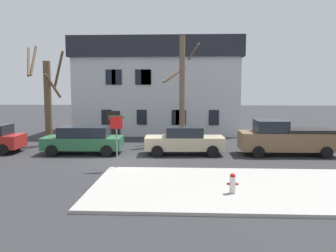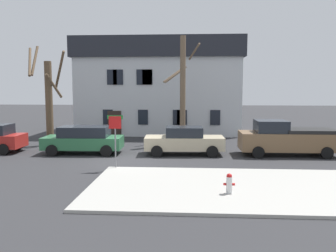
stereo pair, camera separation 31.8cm
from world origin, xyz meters
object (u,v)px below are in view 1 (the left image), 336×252
at_px(car_beige_sedan, 184,141).
at_px(pickup_truck_brown, 287,138).
at_px(car_green_wagon, 83,140).
at_px(street_sign_pole, 116,132).
at_px(fire_hydrant, 233,183).
at_px(building_main, 158,86).
at_px(tree_bare_mid, 182,88).
at_px(tree_bare_near, 47,97).
at_px(bicycle_leaning, 80,140).

xyz_separation_m(car_beige_sedan, pickup_truck_brown, (6.05, 0.17, 0.17)).
xyz_separation_m(car_green_wagon, street_sign_pole, (2.82, -4.04, 1.00)).
bearing_deg(fire_hydrant, pickup_truck_brown, 62.90).
xyz_separation_m(building_main, car_green_wagon, (-3.68, -10.92, -3.24)).
relative_size(building_main, pickup_truck_brown, 2.52).
bearing_deg(tree_bare_mid, building_main, 107.87).
relative_size(tree_bare_mid, pickup_truck_brown, 1.34).
height_order(car_green_wagon, fire_hydrant, car_green_wagon).
relative_size(tree_bare_near, fire_hydrant, 9.22).
bearing_deg(pickup_truck_brown, car_green_wagon, -178.67).
bearing_deg(bicycle_leaning, pickup_truck_brown, -12.04).
height_order(street_sign_pole, bicycle_leaning, street_sign_pole).
bearing_deg(tree_bare_near, street_sign_pole, -48.81).
bearing_deg(tree_bare_near, car_beige_sedan, -16.95).
xyz_separation_m(fire_hydrant, bicycle_leaning, (-9.07, 11.12, -0.14)).
distance_m(tree_bare_mid, car_green_wagon, 7.80).
relative_size(car_green_wagon, car_beige_sedan, 1.00).
height_order(building_main, pickup_truck_brown, building_main).
relative_size(car_green_wagon, street_sign_pole, 1.78).
distance_m(tree_bare_near, street_sign_pole, 9.43).
relative_size(tree_bare_mid, car_green_wagon, 1.59).
relative_size(car_green_wagon, fire_hydrant, 6.37).
xyz_separation_m(car_green_wagon, car_beige_sedan, (6.08, 0.11, -0.04)).
height_order(pickup_truck_brown, fire_hydrant, pickup_truck_brown).
xyz_separation_m(pickup_truck_brown, bicycle_leaning, (-13.31, 2.84, -0.63)).
height_order(building_main, tree_bare_mid, building_main).
distance_m(car_green_wagon, street_sign_pole, 5.02).
bearing_deg(tree_bare_mid, bicycle_leaning, -171.77).
bearing_deg(bicycle_leaning, fire_hydrant, -50.81).
bearing_deg(tree_bare_near, car_green_wagon, -41.84).
bearing_deg(building_main, pickup_truck_brown, -51.55).
relative_size(car_beige_sedan, street_sign_pole, 1.79).
height_order(tree_bare_mid, street_sign_pole, tree_bare_mid).
height_order(fire_hydrant, bicycle_leaning, bicycle_leaning).
distance_m(tree_bare_near, car_beige_sedan, 10.13).
bearing_deg(tree_bare_mid, car_green_wagon, -144.79).
bearing_deg(fire_hydrant, building_main, 102.53).
bearing_deg(car_beige_sedan, street_sign_pole, -128.18).
bearing_deg(bicycle_leaning, tree_bare_near, -176.03).
xyz_separation_m(tree_bare_mid, car_green_wagon, (-5.87, -4.14, -3.05)).
distance_m(building_main, car_green_wagon, 11.97).
bearing_deg(fire_hydrant, bicycle_leaning, 129.19).
bearing_deg(pickup_truck_brown, bicycle_leaning, 167.96).
height_order(tree_bare_mid, pickup_truck_brown, tree_bare_mid).
relative_size(pickup_truck_brown, fire_hydrant, 7.54).
distance_m(fire_hydrant, bicycle_leaning, 14.35).
relative_size(street_sign_pole, bicycle_leaning, 1.52).
bearing_deg(fire_hydrant, street_sign_pole, 141.98).
relative_size(fire_hydrant, street_sign_pole, 0.28).
relative_size(car_green_wagon, bicycle_leaning, 2.71).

